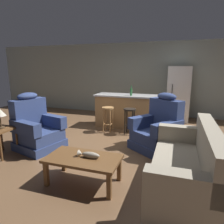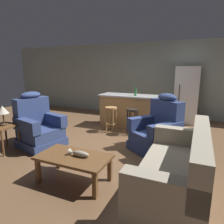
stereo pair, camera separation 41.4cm
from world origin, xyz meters
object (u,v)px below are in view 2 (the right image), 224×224
(recliner_near_lamp, at_px, (39,127))
(bottle_tall_green, at_px, (135,92))
(table_lamp, at_px, (3,111))
(refrigerator, at_px, (187,95))
(fish_figurine, at_px, (79,154))
(coffee_table, at_px, (74,159))
(end_table, at_px, (3,130))
(bar_stool_left, at_px, (111,115))
(couch, at_px, (177,171))
(recliner_near_island, at_px, (158,131))
(bar_stool_right, at_px, (132,117))
(kitchen_island, at_px, (131,111))

(recliner_near_lamp, height_order, bottle_tall_green, bottle_tall_green)
(table_lamp, distance_m, refrigerator, 5.09)
(refrigerator, bearing_deg, fish_figurine, -105.80)
(refrigerator, bearing_deg, bottle_tall_green, -133.76)
(table_lamp, bearing_deg, refrigerator, 50.30)
(coffee_table, xyz_separation_m, end_table, (-1.99, 0.38, 0.10))
(bar_stool_left, distance_m, refrigerator, 2.58)
(couch, relative_size, bottle_tall_green, 6.61)
(recliner_near_lamp, bearing_deg, refrigerator, 64.64)
(fish_figurine, bearing_deg, coffee_table, -168.06)
(couch, bearing_deg, end_table, -1.13)
(bar_stool_left, xyz_separation_m, bottle_tall_green, (0.51, 0.51, 0.59))
(recliner_near_island, distance_m, bar_stool_right, 1.11)
(recliner_near_island, bearing_deg, bar_stool_right, -97.43)
(couch, height_order, end_table, couch)
(kitchen_island, relative_size, refrigerator, 1.02)
(coffee_table, bearing_deg, bottle_tall_green, 89.40)
(bar_stool_left, bearing_deg, end_table, -125.69)
(couch, relative_size, refrigerator, 1.08)
(kitchen_island, bearing_deg, fish_figurine, -85.99)
(table_lamp, height_order, bottle_tall_green, bottle_tall_green)
(end_table, height_order, kitchen_island, kitchen_island)
(recliner_near_lamp, height_order, end_table, recliner_near_lamp)
(table_lamp, relative_size, refrigerator, 0.23)
(coffee_table, relative_size, bottle_tall_green, 3.83)
(table_lamp, distance_m, bar_stool_right, 2.97)
(fish_figurine, distance_m, bar_stool_right, 2.46)
(table_lamp, distance_m, bottle_tall_green, 3.27)
(recliner_near_island, bearing_deg, refrigerator, -151.71)
(end_table, height_order, bar_stool_left, bar_stool_left)
(bar_stool_left, bearing_deg, bottle_tall_green, 44.77)
(recliner_near_island, relative_size, kitchen_island, 0.67)
(recliner_near_island, bearing_deg, coffee_table, 7.91)
(table_lamp, xyz_separation_m, refrigerator, (3.25, 3.91, 0.01))
(recliner_near_island, bearing_deg, couch, 57.74)
(recliner_near_island, xyz_separation_m, end_table, (-2.91, -1.33, 0.04))
(coffee_table, distance_m, couch, 1.50)
(table_lamp, height_order, refrigerator, refrigerator)
(fish_figurine, distance_m, table_lamp, 2.11)
(end_table, distance_m, bar_stool_right, 2.97)
(couch, relative_size, end_table, 3.39)
(kitchen_island, xyz_separation_m, bar_stool_left, (-0.35, -0.63, -0.01))
(fish_figurine, bearing_deg, couch, 11.81)
(coffee_table, relative_size, fish_figurine, 3.24)
(bar_stool_right, distance_m, refrigerator, 2.21)
(bar_stool_right, bearing_deg, bar_stool_left, 180.00)
(couch, relative_size, recliner_near_lamp, 1.58)
(coffee_table, bearing_deg, table_lamp, 168.64)
(fish_figurine, bearing_deg, refrigerator, 74.20)
(couch, relative_size, bar_stool_left, 2.80)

